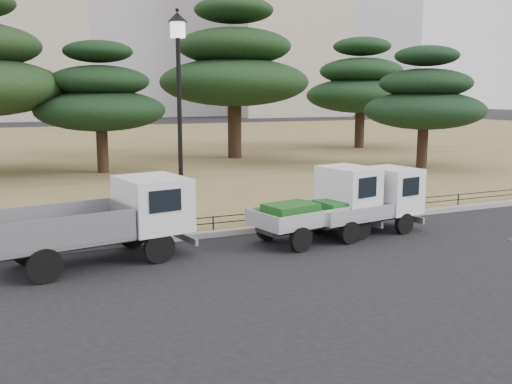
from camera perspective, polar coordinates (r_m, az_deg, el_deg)
name	(u,v)px	position (r m, az deg, el deg)	size (l,w,h in m)	color
ground	(288,256)	(14.26, 3.27, -6.42)	(220.00, 220.00, 0.00)	black
lawn	(99,147)	(43.41, -15.47, 4.31)	(120.00, 56.00, 0.15)	olive
curb	(248,230)	(16.51, -0.84, -3.85)	(120.00, 0.25, 0.16)	gray
truck_large	(106,217)	(14.00, -14.77, -2.46)	(4.71, 2.50, 1.95)	black
truck_kei_front	(324,204)	(15.88, 6.85, -1.22)	(3.88, 2.22, 1.93)	black
truck_kei_rear	(370,201)	(16.76, 11.37, -0.93)	(3.67, 1.97, 1.83)	black
street_lamp	(179,86)	(15.70, -7.72, 10.42)	(0.53, 0.53, 5.95)	black
pipe_fence	(246,217)	(16.57, -1.05, -2.53)	(38.00, 0.04, 0.40)	black
pine_center_left	(100,97)	(28.75, -15.33, 9.12)	(6.21, 6.21, 6.32)	black
pine_center_right	(234,66)	(34.35, -2.19, 12.45)	(8.79, 8.79, 9.33)	black
pine_east_near	(425,98)	(30.87, 16.51, 8.99)	(6.17, 6.17, 6.23)	black
pine_east_far	(361,85)	(41.50, 10.44, 10.52)	(7.67, 7.67, 7.71)	black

